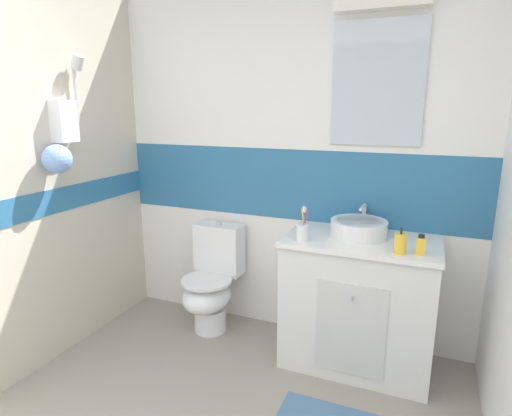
% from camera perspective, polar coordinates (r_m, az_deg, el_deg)
% --- Properties ---
extents(wall_back_tiled, '(3.20, 0.20, 2.50)m').
position_cam_1_polar(wall_back_tiled, '(3.01, 5.01, 6.33)').
color(wall_back_tiled, white).
rests_on(wall_back_tiled, ground_plane).
extents(vanity_cabinet, '(0.93, 0.56, 0.85)m').
position_cam_1_polar(vanity_cabinet, '(2.83, 13.68, -12.25)').
color(vanity_cabinet, silver).
rests_on(vanity_cabinet, ground_plane).
extents(sink_basin, '(0.35, 0.39, 0.17)m').
position_cam_1_polar(sink_basin, '(2.70, 13.74, -2.60)').
color(sink_basin, white).
rests_on(sink_basin, vanity_cabinet).
extents(toilet, '(0.37, 0.50, 0.80)m').
position_cam_1_polar(toilet, '(3.19, -6.02, -9.99)').
color(toilet, white).
rests_on(toilet, ground_plane).
extents(toothbrush_cup, '(0.07, 0.07, 0.22)m').
position_cam_1_polar(toothbrush_cup, '(2.54, 6.31, -3.13)').
color(toothbrush_cup, white).
rests_on(toothbrush_cup, vanity_cabinet).
extents(soap_dispenser, '(0.06, 0.06, 0.15)m').
position_cam_1_polar(soap_dispenser, '(2.45, 18.96, -4.57)').
color(soap_dispenser, yellow).
rests_on(soap_dispenser, vanity_cabinet).
extents(perfume_flask_small, '(0.05, 0.03, 0.12)m').
position_cam_1_polar(perfume_flask_small, '(2.47, 21.42, -4.69)').
color(perfume_flask_small, yellow).
rests_on(perfume_flask_small, vanity_cabinet).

